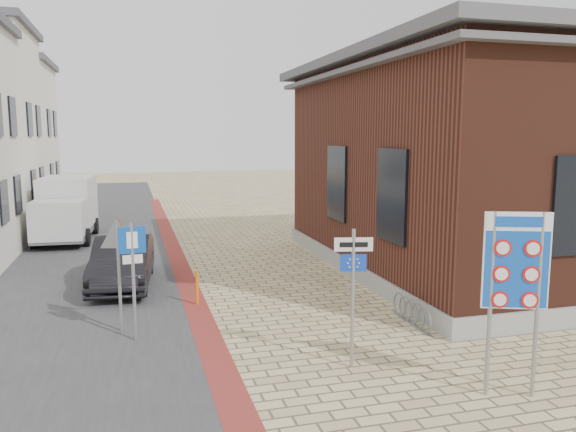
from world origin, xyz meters
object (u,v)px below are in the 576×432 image
box_truck (66,208)px  bollard (197,288)px  sedan (123,261)px  essen_sign (353,276)px  parking_sign (133,261)px  border_sign (516,264)px

box_truck → bollard: size_ratio=5.57×
sedan → bollard: (1.84, -2.51, -0.27)m
sedan → bollard: bearing=-48.4°
sedan → essen_sign: essen_sign is taller
essen_sign → parking_sign: size_ratio=1.04×
border_sign → parking_sign: border_sign is taller
sedan → box_truck: 8.44m
box_truck → parking_sign: box_truck is taller
bollard → border_sign: bearing=-55.6°
essen_sign → bollard: size_ratio=2.90×
border_sign → bollard: 8.08m
border_sign → parking_sign: (-6.00, 4.32, -0.52)m
sedan → parking_sign: 4.81m
border_sign → bollard: border_sign is taller
box_truck → border_sign: border_sign is taller
essen_sign → bollard: (-2.35, 4.70, -1.31)m
sedan → border_sign: bearing=-49.8°
parking_sign → bollard: parking_sign is taller
essen_sign → box_truck: bearing=126.1°
sedan → border_sign: 11.09m
sedan → essen_sign: size_ratio=1.66×
parking_sign → bollard: bearing=47.6°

